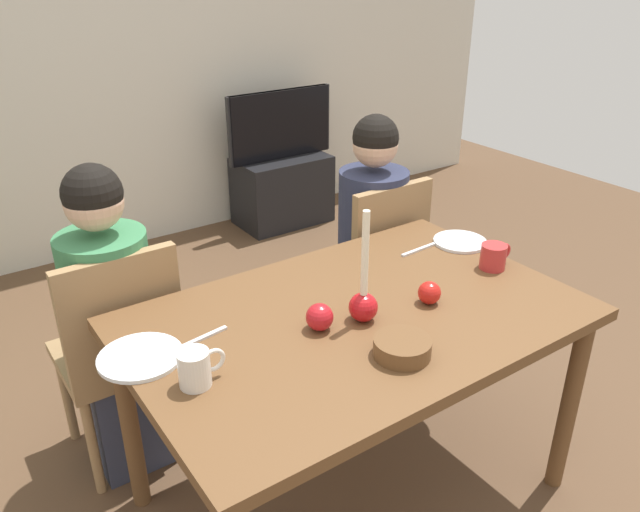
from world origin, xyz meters
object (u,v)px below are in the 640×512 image
at_px(tv, 280,125).
at_px(plate_left, 140,357).
at_px(apple_by_left_plate, 429,293).
at_px(chair_right, 375,263).
at_px(chair_left, 120,346).
at_px(tv_stand, 282,190).
at_px(person_left_child, 115,328).
at_px(candle_centerpiece, 363,299).
at_px(mug_right, 494,256).
at_px(apple_near_candle, 320,317).
at_px(person_right_child, 371,248).
at_px(mug_left, 196,368).
at_px(dining_table, 356,336).
at_px(plate_right, 460,242).
at_px(bowl_walnuts, 402,347).

xyz_separation_m(tv, plate_left, (-1.77, -2.15, 0.05)).
distance_m(plate_left, apple_by_left_plate, 0.90).
relative_size(chair_right, plate_left, 3.83).
relative_size(chair_left, tv_stand, 1.41).
height_order(person_left_child, candle_centerpiece, person_left_child).
distance_m(chair_left, chair_right, 1.16).
bearing_deg(mug_right, apple_near_candle, 178.42).
height_order(chair_left, person_right_child, person_right_child).
relative_size(person_right_child, mug_left, 8.96).
bearing_deg(mug_left, tv_stand, 54.20).
relative_size(dining_table, plate_right, 6.84).
bearing_deg(apple_near_candle, tv_stand, 61.04).
xyz_separation_m(candle_centerpiece, apple_near_candle, (-0.14, 0.03, -0.03)).
bearing_deg(plate_left, apple_near_candle, -17.77).
relative_size(plate_right, mug_left, 1.57).
xyz_separation_m(plate_left, bowl_walnuts, (0.61, -0.40, 0.02)).
distance_m(tv_stand, bowl_walnuts, 2.85).
distance_m(mug_right, apple_near_candle, 0.74).
bearing_deg(dining_table, chair_left, 133.42).
xyz_separation_m(person_right_child, tv_stand, (0.55, 1.66, -0.33)).
bearing_deg(tv_stand, apple_near_candle, -118.96).
distance_m(person_right_child, tv_stand, 1.78).
relative_size(chair_left, mug_left, 6.88).
bearing_deg(plate_right, person_left_child, 159.76).
bearing_deg(apple_near_candle, dining_table, 2.57).
bearing_deg(apple_by_left_plate, person_left_child, 138.24).
bearing_deg(candle_centerpiece, apple_by_left_plate, -9.51).
bearing_deg(dining_table, tv_stand, 63.80).
height_order(tv, plate_left, tv).
height_order(person_right_child, tv, person_right_child).
distance_m(candle_centerpiece, mug_right, 0.60).
relative_size(person_right_child, mug_right, 8.76).
bearing_deg(person_left_child, bowl_walnuts, -58.63).
relative_size(mug_left, apple_near_candle, 1.57).
relative_size(mug_left, mug_right, 0.98).
relative_size(dining_table, chair_left, 1.56).
bearing_deg(chair_left, apple_by_left_plate, -40.45).
bearing_deg(tv_stand, person_left_child, -135.79).
bearing_deg(person_right_child, person_left_child, 180.00).
distance_m(chair_right, tv_stand, 1.80).
height_order(bowl_walnuts, apple_near_candle, apple_near_candle).
height_order(mug_left, apple_by_left_plate, mug_left).
distance_m(chair_left, apple_by_left_plate, 1.09).
bearing_deg(mug_right, mug_left, -179.23).
xyz_separation_m(tv_stand, bowl_walnuts, (-1.17, -2.55, 0.54)).
xyz_separation_m(chair_left, apple_by_left_plate, (0.81, -0.69, 0.28)).
bearing_deg(plate_left, tv_stand, 50.51).
bearing_deg(plate_right, candle_centerpiece, -160.96).
distance_m(mug_left, apple_by_left_plate, 0.79).
relative_size(bowl_walnuts, apple_by_left_plate, 2.19).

